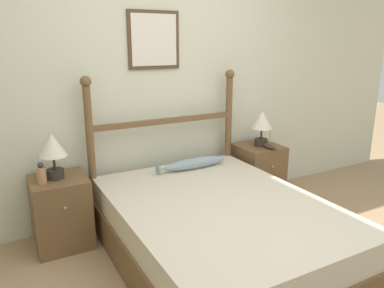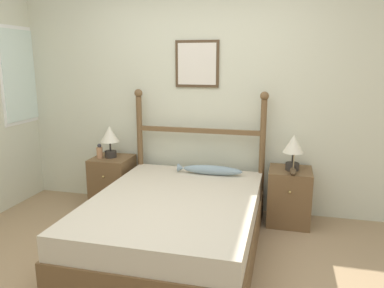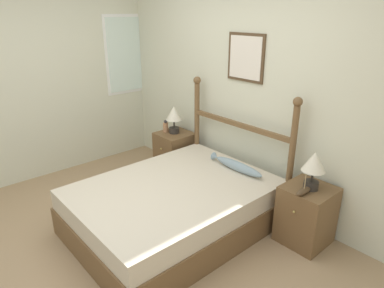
% 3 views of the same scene
% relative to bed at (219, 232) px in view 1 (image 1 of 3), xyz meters
% --- Properties ---
extents(wall_back, '(6.40, 0.08, 2.55)m').
position_rel_bed_xyz_m(wall_back, '(-0.03, 1.09, 1.04)').
color(wall_back, beige).
rests_on(wall_back, ground_plane).
extents(bed, '(1.46, 1.95, 0.49)m').
position_rel_bed_xyz_m(bed, '(0.00, 0.00, 0.00)').
color(bed, brown).
rests_on(bed, ground_plane).
extents(headboard, '(1.49, 0.09, 1.36)m').
position_rel_bed_xyz_m(headboard, '(0.00, 0.94, 0.52)').
color(headboard, brown).
rests_on(headboard, ground_plane).
extents(nightstand_left, '(0.43, 0.46, 0.58)m').
position_rel_bed_xyz_m(nightstand_left, '(-1.00, 0.82, 0.05)').
color(nightstand_left, brown).
rests_on(nightstand_left, ground_plane).
extents(nightstand_right, '(0.43, 0.46, 0.58)m').
position_rel_bed_xyz_m(nightstand_right, '(1.00, 0.82, 0.05)').
color(nightstand_right, brown).
rests_on(nightstand_right, ground_plane).
extents(table_lamp_left, '(0.21, 0.21, 0.36)m').
position_rel_bed_xyz_m(table_lamp_left, '(-1.02, 0.82, 0.58)').
color(table_lamp_left, '#2D2823').
rests_on(table_lamp_left, nightstand_left).
extents(table_lamp_right, '(0.21, 0.21, 0.36)m').
position_rel_bed_xyz_m(table_lamp_right, '(1.01, 0.80, 0.58)').
color(table_lamp_right, '#2D2823').
rests_on(table_lamp_right, nightstand_right).
extents(bottle, '(0.07, 0.07, 0.17)m').
position_rel_bed_xyz_m(bottle, '(-1.12, 0.76, 0.41)').
color(bottle, tan).
rests_on(bottle, nightstand_left).
extents(model_boat, '(0.06, 0.21, 0.19)m').
position_rel_bed_xyz_m(model_boat, '(1.02, 0.68, 0.37)').
color(model_boat, '#4C3823').
rests_on(model_boat, nightstand_right).
extents(fish_pillow, '(0.70, 0.11, 0.10)m').
position_rel_bed_xyz_m(fish_pillow, '(0.17, 0.73, 0.30)').
color(fish_pillow, '#8499A3').
rests_on(fish_pillow, bed).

